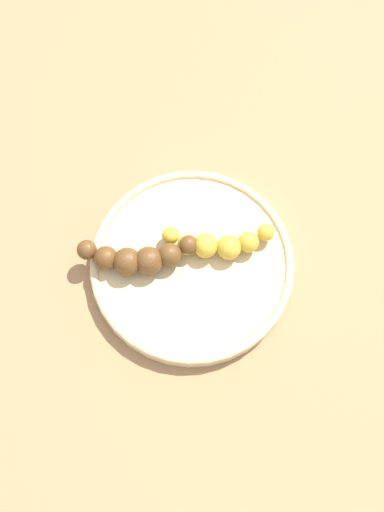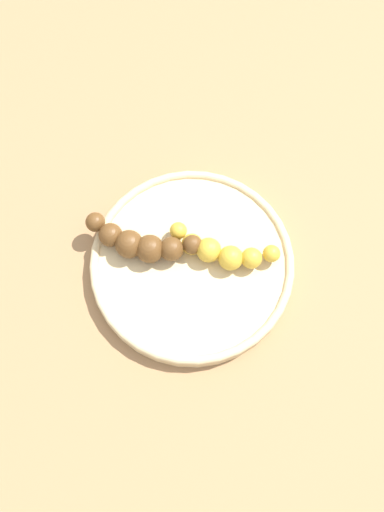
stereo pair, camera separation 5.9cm
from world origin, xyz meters
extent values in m
plane|color=#936D47|center=(0.00, 0.00, 0.00)|extent=(2.40, 2.40, 0.00)
cylinder|color=#D1B784|center=(0.00, 0.00, 0.01)|extent=(0.23, 0.23, 0.02)
torus|color=#D1B784|center=(0.00, 0.00, 0.02)|extent=(0.23, 0.23, 0.01)
sphere|color=#593819|center=(0.08, 0.08, 0.04)|extent=(0.02, 0.02, 0.02)
sphere|color=#593819|center=(0.06, 0.07, 0.04)|extent=(0.03, 0.03, 0.03)
sphere|color=#593819|center=(0.04, 0.06, 0.04)|extent=(0.03, 0.03, 0.03)
sphere|color=#593819|center=(0.03, 0.04, 0.04)|extent=(0.03, 0.03, 0.03)
sphere|color=#593819|center=(0.02, 0.02, 0.04)|extent=(0.03, 0.03, 0.03)
sphere|color=#593819|center=(0.01, -0.01, 0.04)|extent=(0.02, 0.02, 0.02)
sphere|color=gold|center=(0.04, 0.00, 0.03)|extent=(0.02, 0.02, 0.02)
sphere|color=gold|center=(0.01, -0.01, 0.03)|extent=(0.02, 0.02, 0.02)
sphere|color=gold|center=(0.00, -0.02, 0.03)|extent=(0.03, 0.03, 0.03)
sphere|color=gold|center=(-0.02, -0.04, 0.03)|extent=(0.03, 0.03, 0.03)
sphere|color=gold|center=(-0.03, -0.06, 0.03)|extent=(0.02, 0.02, 0.02)
sphere|color=gold|center=(-0.03, -0.08, 0.03)|extent=(0.02, 0.02, 0.02)
camera|label=1|loc=(-0.15, 0.14, 0.60)|focal=37.97mm
camera|label=2|loc=(-0.18, 0.09, 0.60)|focal=37.97mm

